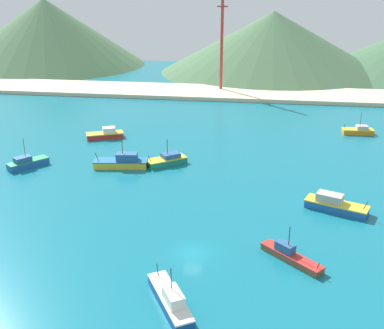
{
  "coord_description": "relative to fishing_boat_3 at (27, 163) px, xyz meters",
  "views": [
    {
      "loc": [
        7.89,
        -53.02,
        33.59
      ],
      "look_at": [
        -4.46,
        28.54,
        1.73
      ],
      "focal_mm": 42.97,
      "sensor_mm": 36.0,
      "label": 1
    }
  ],
  "objects": [
    {
      "name": "ground",
      "position": [
        37.56,
        3.22,
        -1.14
      ],
      "size": [
        260.0,
        280.0,
        0.5
      ],
      "color": "#146B7F"
    },
    {
      "name": "fishing_boat_3",
      "position": [
        0.0,
        0.0,
        0.0
      ],
      "size": [
        7.04,
        7.95,
        6.03
      ],
      "color": "#1E5BA8",
      "rests_on": "ground"
    },
    {
      "name": "fishing_boat_6",
      "position": [
        58.24,
        -10.58,
        0.11
      ],
      "size": [
        10.29,
        6.61,
        2.76
      ],
      "color": "#1E5BA8",
      "rests_on": "ground"
    },
    {
      "name": "fishing_boat_8",
      "position": [
        27.37,
        5.77,
        -0.03
      ],
      "size": [
        8.51,
        7.58,
        5.28
      ],
      "color": "#198466",
      "rests_on": "ground"
    },
    {
      "name": "fishing_boat_9",
      "position": [
        9.38,
        20.69,
        0.02
      ],
      "size": [
        9.17,
        6.31,
        2.54
      ],
      "color": "red",
      "rests_on": "ground"
    },
    {
      "name": "fishing_boat_10",
      "position": [
        50.43,
        -26.48,
        -0.18
      ],
      "size": [
        8.19,
        7.53,
        4.85
      ],
      "color": "brown",
      "rests_on": "ground"
    },
    {
      "name": "fishing_boat_11",
      "position": [
        36.73,
        -38.22,
        0.08
      ],
      "size": [
        6.96,
        9.64,
        5.37
      ],
      "color": "#14478C",
      "rests_on": "ground"
    },
    {
      "name": "fishing_boat_12",
      "position": [
        69.67,
        33.07,
        -0.08
      ],
      "size": [
        7.55,
        3.38,
        5.46
      ],
      "color": "orange",
      "rests_on": "ground"
    },
    {
      "name": "fishing_boat_14",
      "position": [
        18.82,
        2.79,
        0.19
      ],
      "size": [
        11.02,
        4.73,
        6.57
      ],
      "color": "gold",
      "rests_on": "ground"
    },
    {
      "name": "beach_strip",
      "position": [
        37.56,
        72.67,
        -0.29
      ],
      "size": [
        247.0,
        21.17,
        1.2
      ],
      "primitive_type": "cube",
      "color": "beige",
      "rests_on": "ground"
    },
    {
      "name": "hill_west",
      "position": [
        -52.14,
        123.69,
        13.78
      ],
      "size": [
        88.08,
        88.08,
        29.33
      ],
      "color": "#476B47",
      "rests_on": "ground"
    },
    {
      "name": "hill_central",
      "position": [
        49.3,
        119.97,
        11.49
      ],
      "size": [
        93.6,
        93.6,
        24.76
      ],
      "color": "#476B47",
      "rests_on": "ground"
    },
    {
      "name": "radio_tower",
      "position": [
        31.81,
        76.09,
        16.48
      ],
      "size": [
        3.41,
        2.72,
        34.06
      ],
      "color": "#B7332D",
      "rests_on": "ground"
    }
  ]
}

